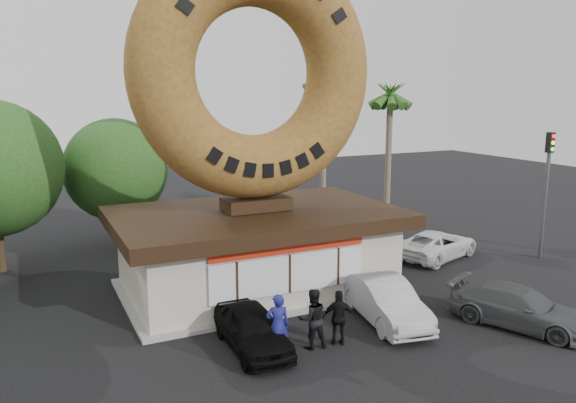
% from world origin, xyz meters
% --- Properties ---
extents(ground, '(90.00, 90.00, 0.00)m').
position_xyz_m(ground, '(0.00, 0.00, 0.00)').
color(ground, black).
rests_on(ground, ground).
extents(donut_shop, '(11.20, 7.20, 3.80)m').
position_xyz_m(donut_shop, '(0.00, 5.98, 1.77)').
color(donut_shop, beige).
rests_on(donut_shop, ground).
extents(giant_donut, '(9.71, 2.48, 9.71)m').
position_xyz_m(giant_donut, '(0.00, 6.00, 8.66)').
color(giant_donut, '#9B662D').
rests_on(giant_donut, donut_shop).
extents(tree_mid, '(5.20, 5.20, 6.63)m').
position_xyz_m(tree_mid, '(-4.00, 15.00, 4.02)').
color(tree_mid, '#473321').
rests_on(tree_mid, ground).
extents(palm_near, '(2.60, 2.60, 9.75)m').
position_xyz_m(palm_near, '(7.50, 14.00, 8.41)').
color(palm_near, '#726651').
rests_on(palm_near, ground).
extents(palm_far, '(2.60, 2.60, 8.75)m').
position_xyz_m(palm_far, '(11.00, 12.50, 7.48)').
color(palm_far, '#726651').
rests_on(palm_far, ground).
extents(street_lamp, '(2.11, 0.20, 8.00)m').
position_xyz_m(street_lamp, '(-1.86, 16.00, 4.48)').
color(street_lamp, '#59595E').
rests_on(street_lamp, ground).
extents(traffic_signal, '(0.30, 0.38, 6.07)m').
position_xyz_m(traffic_signal, '(14.00, 3.99, 3.87)').
color(traffic_signal, '#59595E').
rests_on(traffic_signal, ground).
extents(person_left, '(0.83, 0.67, 1.99)m').
position_xyz_m(person_left, '(-1.71, 0.20, 0.99)').
color(person_left, navy).
rests_on(person_left, ground).
extents(person_center, '(1.05, 0.88, 1.94)m').
position_xyz_m(person_center, '(-0.49, 0.25, 0.97)').
color(person_center, black).
rests_on(person_center, ground).
extents(person_right, '(1.14, 0.84, 1.80)m').
position_xyz_m(person_right, '(0.38, 0.08, 0.90)').
color(person_right, black).
rests_on(person_right, ground).
extents(car_black, '(1.72, 4.03, 1.36)m').
position_xyz_m(car_black, '(-2.22, 0.99, 0.68)').
color(car_black, black).
rests_on(car_black, ground).
extents(car_silver, '(2.31, 4.75, 1.50)m').
position_xyz_m(car_silver, '(2.79, 0.97, 0.75)').
color(car_silver, '#A9A8AD').
rests_on(car_silver, ground).
extents(car_grey, '(3.74, 5.06, 1.36)m').
position_xyz_m(car_grey, '(6.68, -1.35, 0.68)').
color(car_grey, '#4E5152').
rests_on(car_grey, ground).
extents(car_white, '(5.22, 3.58, 1.32)m').
position_xyz_m(car_white, '(9.51, 6.21, 0.66)').
color(car_white, silver).
rests_on(car_white, ground).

